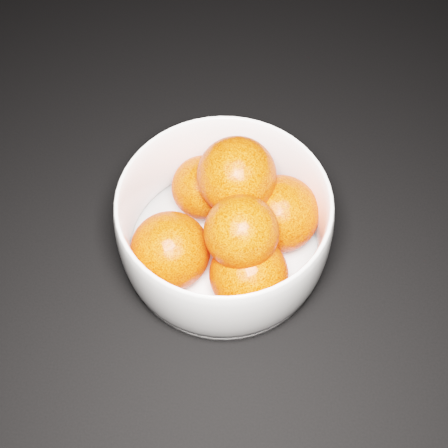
{
  "coord_description": "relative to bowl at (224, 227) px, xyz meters",
  "views": [
    {
      "loc": [
        -0.22,
        -0.56,
        0.55
      ],
      "look_at": [
        -0.25,
        -0.25,
        0.05
      ],
      "focal_mm": 50.0,
      "sensor_mm": 36.0,
      "label": 1
    }
  ],
  "objects": [
    {
      "name": "orange_pile",
      "position": [
        0.01,
        -0.0,
        0.01
      ],
      "size": [
        0.17,
        0.16,
        0.12
      ],
      "color": "#FE390C",
      "rests_on": "bowl"
    },
    {
      "name": "bowl",
      "position": [
        0.0,
        0.0,
        0.0
      ],
      "size": [
        0.2,
        0.2,
        0.1
      ],
      "rotation": [
        0.0,
        0.0,
        0.27
      ],
      "color": "white",
      "rests_on": "ground"
    }
  ]
}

